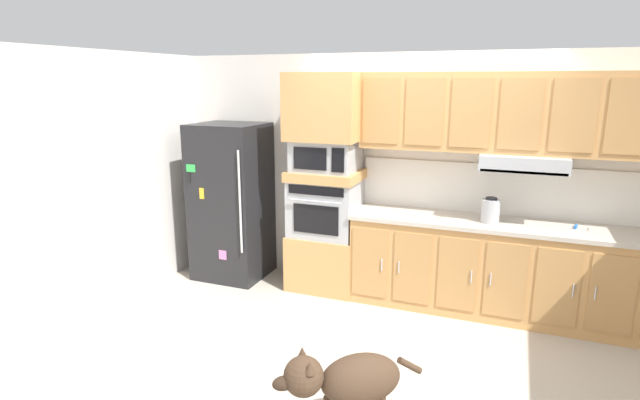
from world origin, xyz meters
name	(u,v)px	position (x,y,z in m)	size (l,w,h in m)	color
ground_plane	(395,331)	(0.00, 0.00, 0.00)	(9.60, 9.60, 0.00)	#B2A899
back_kitchen_wall	(423,175)	(0.00, 1.11, 1.25)	(6.20, 0.12, 2.50)	silver
side_panel_left	(136,175)	(-2.80, 0.00, 1.25)	(0.12, 7.10, 2.50)	silver
refrigerator	(231,201)	(-2.08, 0.68, 0.88)	(0.76, 0.73, 1.76)	black
oven_base_cabinet	(326,260)	(-0.95, 0.75, 0.30)	(0.74, 0.62, 0.60)	tan
built_in_oven	(326,207)	(-0.95, 0.75, 0.90)	(0.70, 0.62, 0.60)	#A8AAAF
appliance_mid_shelf	(326,175)	(-0.95, 0.75, 1.25)	(0.74, 0.62, 0.10)	tan
microwave	(326,155)	(-0.95, 0.75, 1.46)	(0.64, 0.54, 0.32)	#A8AAAF
appliance_upper_cabinet	(326,107)	(-0.95, 0.75, 1.96)	(0.74, 0.62, 0.68)	tan
lower_cabinet_run	(506,271)	(0.90, 0.75, 0.44)	(2.97, 0.63, 0.88)	tan
countertop_slab	(510,225)	(0.90, 0.75, 0.90)	(3.01, 0.64, 0.04)	#BCB2A3
backsplash_panel	(513,191)	(0.90, 1.04, 1.17)	(3.01, 0.02, 0.50)	white
upper_cabinet_with_hood	(521,116)	(0.90, 0.87, 1.90)	(2.97, 0.48, 0.88)	tan
screwdriver	(577,227)	(1.46, 0.79, 0.93)	(0.15, 0.13, 0.03)	blue
electric_kettle	(490,211)	(0.71, 0.70, 1.03)	(0.17, 0.17, 0.24)	#A8AAAF
dog	(348,381)	(0.04, -1.50, 0.42)	(0.81, 0.66, 0.65)	#473323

